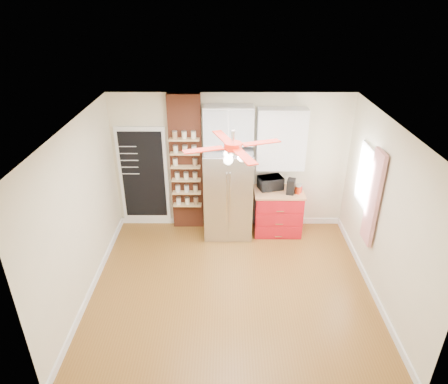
{
  "coord_description": "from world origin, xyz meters",
  "views": [
    {
      "loc": [
        -0.1,
        -5.1,
        4.32
      ],
      "look_at": [
        -0.13,
        0.9,
        1.27
      ],
      "focal_mm": 32.0,
      "sensor_mm": 36.0,
      "label": 1
    }
  ],
  "objects_px": {
    "fridge": "(228,193)",
    "coffee_maker": "(291,186)",
    "pantry_jar_oats": "(175,162)",
    "ceiling_fan": "(233,146)",
    "toaster_oven": "(270,183)",
    "canister_left": "(298,190)",
    "red_cabinet": "(278,211)"
  },
  "relations": [
    {
      "from": "canister_left",
      "to": "pantry_jar_oats",
      "type": "relative_size",
      "value": 1.08
    },
    {
      "from": "fridge",
      "to": "pantry_jar_oats",
      "type": "height_order",
      "value": "fridge"
    },
    {
      "from": "red_cabinet",
      "to": "coffee_maker",
      "type": "bearing_deg",
      "value": -26.35
    },
    {
      "from": "canister_left",
      "to": "red_cabinet",
      "type": "bearing_deg",
      "value": 164.49
    },
    {
      "from": "canister_left",
      "to": "toaster_oven",
      "type": "bearing_deg",
      "value": 159.01
    },
    {
      "from": "fridge",
      "to": "red_cabinet",
      "type": "distance_m",
      "value": 1.06
    },
    {
      "from": "pantry_jar_oats",
      "to": "coffee_maker",
      "type": "bearing_deg",
      "value": -5.87
    },
    {
      "from": "ceiling_fan",
      "to": "pantry_jar_oats",
      "type": "relative_size",
      "value": 10.31
    },
    {
      "from": "fridge",
      "to": "toaster_oven",
      "type": "bearing_deg",
      "value": 10.41
    },
    {
      "from": "fridge",
      "to": "canister_left",
      "type": "height_order",
      "value": "fridge"
    },
    {
      "from": "fridge",
      "to": "canister_left",
      "type": "bearing_deg",
      "value": -1.96
    },
    {
      "from": "canister_left",
      "to": "coffee_maker",
      "type": "bearing_deg",
      "value": -178.13
    },
    {
      "from": "fridge",
      "to": "canister_left",
      "type": "xyz_separation_m",
      "value": [
        1.31,
        -0.04,
        0.1
      ]
    },
    {
      "from": "coffee_maker",
      "to": "pantry_jar_oats",
      "type": "relative_size",
      "value": 2.15
    },
    {
      "from": "canister_left",
      "to": "pantry_jar_oats",
      "type": "distance_m",
      "value": 2.36
    },
    {
      "from": "fridge",
      "to": "toaster_oven",
      "type": "xyz_separation_m",
      "value": [
        0.81,
        0.15,
        0.15
      ]
    },
    {
      "from": "red_cabinet",
      "to": "pantry_jar_oats",
      "type": "xyz_separation_m",
      "value": [
        -1.96,
        0.12,
        0.99
      ]
    },
    {
      "from": "ceiling_fan",
      "to": "toaster_oven",
      "type": "bearing_deg",
      "value": 66.92
    },
    {
      "from": "fridge",
      "to": "ceiling_fan",
      "type": "distance_m",
      "value": 2.25
    },
    {
      "from": "red_cabinet",
      "to": "coffee_maker",
      "type": "xyz_separation_m",
      "value": [
        0.2,
        -0.1,
        0.59
      ]
    },
    {
      "from": "red_cabinet",
      "to": "pantry_jar_oats",
      "type": "height_order",
      "value": "pantry_jar_oats"
    },
    {
      "from": "canister_left",
      "to": "pantry_jar_oats",
      "type": "bearing_deg",
      "value": 174.6
    },
    {
      "from": "toaster_oven",
      "to": "pantry_jar_oats",
      "type": "height_order",
      "value": "pantry_jar_oats"
    },
    {
      "from": "toaster_oven",
      "to": "canister_left",
      "type": "relative_size",
      "value": 3.03
    },
    {
      "from": "ceiling_fan",
      "to": "pantry_jar_oats",
      "type": "xyz_separation_m",
      "value": [
        -1.04,
        1.8,
        -0.98
      ]
    },
    {
      "from": "red_cabinet",
      "to": "canister_left",
      "type": "relative_size",
      "value": 6.39
    },
    {
      "from": "coffee_maker",
      "to": "ceiling_fan",
      "type": "bearing_deg",
      "value": -107.97
    },
    {
      "from": "coffee_maker",
      "to": "fridge",
      "type": "bearing_deg",
      "value": -165.04
    },
    {
      "from": "fridge",
      "to": "coffee_maker",
      "type": "relative_size",
      "value": 5.99
    },
    {
      "from": "fridge",
      "to": "toaster_oven",
      "type": "relative_size",
      "value": 3.92
    },
    {
      "from": "red_cabinet",
      "to": "ceiling_fan",
      "type": "relative_size",
      "value": 0.67
    },
    {
      "from": "pantry_jar_oats",
      "to": "canister_left",
      "type": "bearing_deg",
      "value": -5.4
    }
  ]
}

